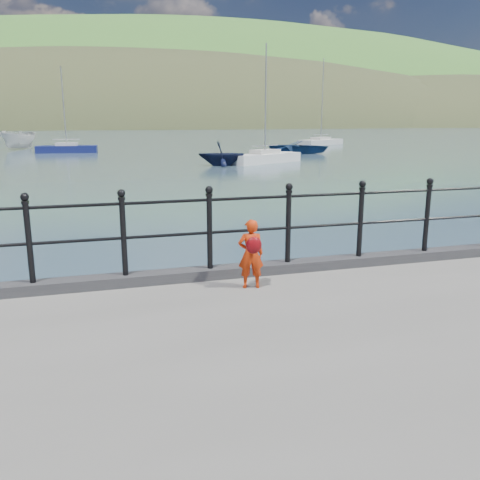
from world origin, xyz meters
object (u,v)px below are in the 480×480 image
object	(u,v)px
launch_white	(19,140)
sailboat_port	(67,149)
launch_blue	(299,147)
sailboat_far	(321,142)
sailboat_near	(265,158)
launch_navy	(221,154)
child	(251,253)
railing	(250,220)

from	to	relation	value
launch_white	sailboat_port	distance (m)	9.01
launch_white	launch_blue	bearing A→B (deg)	0.71
sailboat_far	sailboat_near	bearing A→B (deg)	-156.48
launch_navy	sailboat_far	bearing A→B (deg)	-23.25
sailboat_far	sailboat_port	world-z (taller)	sailboat_far
child	launch_white	world-z (taller)	launch_white
launch_blue	railing	bearing A→B (deg)	-165.58
railing	sailboat_near	world-z (taller)	sailboat_near
sailboat_port	launch_navy	bearing A→B (deg)	-53.02
child	sailboat_port	bearing A→B (deg)	-75.17
launch_blue	sailboat_near	xyz separation A→B (m)	(-6.74, -9.49, -0.26)
launch_navy	launch_blue	bearing A→B (deg)	-29.55
launch_navy	sailboat_far	size ratio (longest dim) A/B	0.30
child	sailboat_far	world-z (taller)	sailboat_far
child	sailboat_far	bearing A→B (deg)	-106.26
child	launch_white	bearing A→B (deg)	-70.43
railing	launch_navy	bearing A→B (deg)	76.75
launch_white	launch_navy	world-z (taller)	launch_white
sailboat_far	sailboat_near	distance (m)	28.34
sailboat_far	launch_blue	bearing A→B (deg)	-155.12
sailboat_near	launch_blue	bearing A→B (deg)	25.73
railing	sailboat_far	distance (m)	59.50
sailboat_far	sailboat_port	distance (m)	31.31
launch_blue	sailboat_port	size ratio (longest dim) A/B	0.69
launch_white	sailboat_far	bearing A→B (deg)	28.52
railing	sailboat_port	size ratio (longest dim) A/B	2.18
launch_navy	sailboat_port	world-z (taller)	sailboat_port
launch_white	launch_navy	bearing A→B (deg)	-28.12
launch_blue	launch_navy	distance (m)	15.08
sailboat_near	railing	bearing A→B (deg)	-138.20
sailboat_port	child	bearing A→B (deg)	-79.71
launch_navy	sailboat_port	distance (m)	21.11
launch_blue	launch_navy	world-z (taller)	launch_navy
railing	launch_white	world-z (taller)	railing
railing	launch_white	xyz separation A→B (m)	(-9.68, 53.69, -0.80)
launch_white	sailboat_far	world-z (taller)	sailboat_far
launch_white	launch_navy	size ratio (longest dim) A/B	1.65
sailboat_port	sailboat_near	world-z (taller)	sailboat_near
child	sailboat_far	distance (m)	60.09
child	sailboat_port	distance (m)	47.18
railing	launch_blue	distance (m)	42.92
railing	launch_white	distance (m)	54.56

